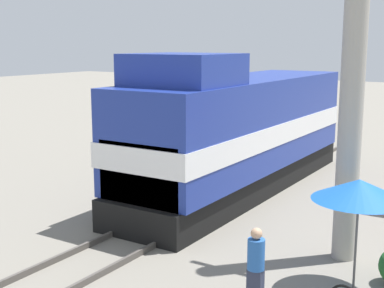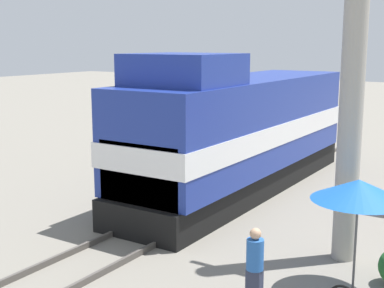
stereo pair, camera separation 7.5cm
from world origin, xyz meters
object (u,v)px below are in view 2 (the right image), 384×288
at_px(vendor_umbrella, 359,190).
at_px(person_bystander, 255,265).
at_px(utility_pole, 352,86).
at_px(locomotive, 237,133).

xyz_separation_m(vendor_umbrella, person_bystander, (-1.44, -1.75, -1.30)).
height_order(utility_pole, vendor_umbrella, utility_pole).
bearing_deg(person_bystander, locomotive, 120.36).
xyz_separation_m(locomotive, utility_pole, (4.93, -3.82, 2.07)).
bearing_deg(locomotive, person_bystander, -59.64).
relative_size(locomotive, utility_pole, 1.48).
bearing_deg(locomotive, utility_pole, -37.76).
xyz_separation_m(locomotive, person_bystander, (4.20, -7.16, -1.20)).
bearing_deg(vendor_umbrella, locomotive, 136.14).
xyz_separation_m(utility_pole, person_bystander, (-0.74, -3.34, -3.27)).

